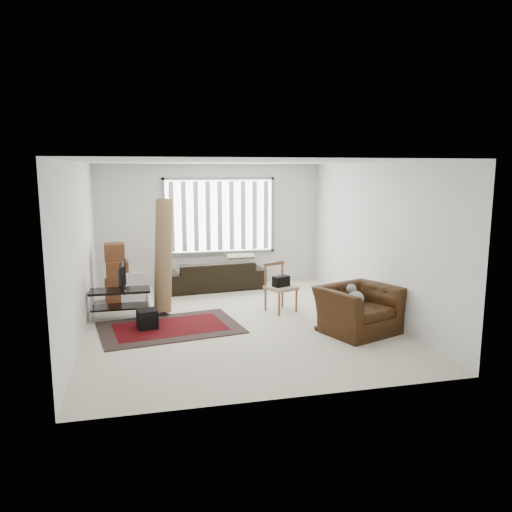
{
  "coord_description": "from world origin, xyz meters",
  "views": [
    {
      "loc": [
        -1.6,
        -8.11,
        2.57
      ],
      "look_at": [
        0.44,
        0.45,
        1.05
      ],
      "focal_mm": 35.0,
      "sensor_mm": 36.0,
      "label": 1
    }
  ],
  "objects_px": {
    "tv_stand": "(120,298)",
    "moving_boxes": "(117,274)",
    "sofa": "(215,271)",
    "armchair": "(358,306)",
    "side_chair": "(280,285)"
  },
  "relations": [
    {
      "from": "tv_stand",
      "to": "moving_boxes",
      "type": "distance_m",
      "value": 1.24
    },
    {
      "from": "moving_boxes",
      "to": "sofa",
      "type": "distance_m",
      "value": 2.12
    },
    {
      "from": "sofa",
      "to": "moving_boxes",
      "type": "bearing_deg",
      "value": 9.39
    },
    {
      "from": "tv_stand",
      "to": "armchair",
      "type": "distance_m",
      "value": 4.08
    },
    {
      "from": "sofa",
      "to": "side_chair",
      "type": "height_order",
      "value": "side_chair"
    },
    {
      "from": "tv_stand",
      "to": "sofa",
      "type": "height_order",
      "value": "sofa"
    },
    {
      "from": "tv_stand",
      "to": "sofa",
      "type": "bearing_deg",
      "value": 42.45
    },
    {
      "from": "side_chair",
      "to": "armchair",
      "type": "xyz_separation_m",
      "value": [
        0.87,
        -1.44,
        -0.07
      ]
    },
    {
      "from": "tv_stand",
      "to": "sofa",
      "type": "relative_size",
      "value": 0.49
    },
    {
      "from": "sofa",
      "to": "armchair",
      "type": "distance_m",
      "value": 3.88
    },
    {
      "from": "moving_boxes",
      "to": "sofa",
      "type": "bearing_deg",
      "value": 15.11
    },
    {
      "from": "tv_stand",
      "to": "side_chair",
      "type": "distance_m",
      "value": 2.86
    },
    {
      "from": "sofa",
      "to": "armchair",
      "type": "relative_size",
      "value": 1.49
    },
    {
      "from": "sofa",
      "to": "side_chair",
      "type": "distance_m",
      "value": 2.2
    },
    {
      "from": "moving_boxes",
      "to": "sofa",
      "type": "xyz_separation_m",
      "value": [
        2.04,
        0.55,
        -0.13
      ]
    }
  ]
}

